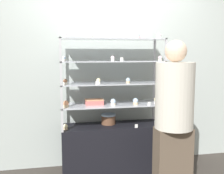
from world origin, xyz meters
TOP-DOWN VIEW (x-y plane):
  - ground_plane at (0.00, 0.00)m, footprint 20.00×20.00m
  - back_wall at (0.00, 0.35)m, footprint 8.00×0.05m
  - display_base at (0.00, 0.00)m, footprint 1.24×0.40m
  - display_riser_lower at (0.00, 0.00)m, footprint 1.24×0.40m
  - display_riser_middle at (0.00, 0.00)m, footprint 1.24×0.40m
  - display_riser_upper at (0.00, 0.00)m, footprint 1.24×0.40m
  - display_riser_top at (0.00, 0.00)m, footprint 1.24×0.40m
  - layer_cake_centerpiece at (-0.03, 0.06)m, footprint 0.18×0.18m
  - sheet_cake_frosted at (-0.22, 0.01)m, footprint 0.22×0.15m
  - cupcake_0 at (-0.57, -0.09)m, footprint 0.06×0.06m
  - cupcake_1 at (0.55, -0.08)m, footprint 0.06×0.06m
  - price_tag_0 at (0.26, -0.18)m, footprint 0.04×0.00m
  - cupcake_2 at (-0.56, -0.09)m, footprint 0.06×0.06m
  - cupcake_3 at (0.00, -0.07)m, footprint 0.06×0.06m
  - cupcake_4 at (0.28, -0.08)m, footprint 0.06×0.06m
  - cupcake_5 at (0.56, -0.05)m, footprint 0.06×0.06m
  - price_tag_1 at (0.42, -0.18)m, footprint 0.04×0.00m
  - cupcake_6 at (-0.56, -0.08)m, footprint 0.05×0.05m
  - cupcake_7 at (-0.18, -0.07)m, footprint 0.05×0.05m
  - cupcake_8 at (0.18, -0.07)m, footprint 0.05×0.05m
  - cupcake_9 at (0.57, -0.06)m, footprint 0.05×0.05m
  - price_tag_2 at (-0.21, -0.18)m, footprint 0.04×0.00m
  - cupcake_10 at (-0.57, -0.07)m, footprint 0.05×0.05m
  - cupcake_11 at (0.00, -0.04)m, footprint 0.05×0.05m
  - cupcake_12 at (0.57, -0.10)m, footprint 0.05×0.05m
  - price_tag_3 at (0.08, -0.18)m, footprint 0.04×0.00m
  - cupcake_13 at (-0.56, -0.03)m, footprint 0.06×0.06m
  - cupcake_14 at (-0.27, -0.07)m, footprint 0.06×0.06m
  - cupcake_15 at (0.01, -0.06)m, footprint 0.06×0.06m
  - cupcake_16 at (0.28, -0.10)m, footprint 0.06×0.06m
  - cupcake_17 at (0.57, -0.03)m, footprint 0.06×0.06m
  - price_tag_4 at (-0.13, -0.18)m, footprint 0.04×0.00m
  - donut_glazed at (0.34, -0.01)m, footprint 0.13×0.13m
  - customer_figure at (0.49, -0.72)m, footprint 0.38×0.38m

SIDE VIEW (x-z plane):
  - ground_plane at x=0.00m, z-range 0.00..0.00m
  - display_base at x=0.00m, z-range 0.00..0.62m
  - price_tag_0 at x=0.26m, z-range 0.62..0.66m
  - cupcake_0 at x=-0.57m, z-range 0.62..0.68m
  - cupcake_1 at x=0.55m, z-range 0.62..0.68m
  - layer_cake_centerpiece at x=-0.03m, z-range 0.62..0.75m
  - display_riser_lower at x=0.00m, z-range 0.73..1.00m
  - customer_figure at x=0.49m, z-range 0.06..1.69m
  - price_tag_1 at x=0.42m, z-range 0.88..0.93m
  - sheet_cake_frosted at x=-0.22m, z-range 0.88..0.95m
  - cupcake_2 at x=-0.56m, z-range 0.88..0.96m
  - cupcake_3 at x=0.00m, z-range 0.88..0.96m
  - cupcake_4 at x=0.28m, z-range 0.88..0.96m
  - cupcake_5 at x=0.56m, z-range 0.88..0.96m
  - display_riser_middle at x=0.00m, z-range 1.00..1.26m
  - price_tag_2 at x=-0.21m, z-range 1.15..1.19m
  - cupcake_6 at x=-0.56m, z-range 1.15..1.21m
  - cupcake_7 at x=-0.18m, z-range 1.15..1.21m
  - cupcake_8 at x=0.18m, z-range 1.15..1.21m
  - cupcake_9 at x=0.57m, z-range 1.15..1.21m
  - back_wall at x=0.00m, z-range 0.00..2.60m
  - display_riser_upper at x=0.00m, z-range 1.26..1.53m
  - price_tag_3 at x=0.08m, z-range 1.41..1.46m
  - cupcake_10 at x=-0.57m, z-range 1.41..1.47m
  - cupcake_11 at x=0.00m, z-range 1.41..1.47m
  - cupcake_12 at x=0.57m, z-range 1.41..1.47m
  - display_riser_top at x=0.00m, z-range 1.53..1.79m
  - donut_glazed at x=0.34m, z-range 1.68..1.71m
  - price_tag_4 at x=-0.13m, z-range 1.68..1.72m
  - cupcake_13 at x=-0.56m, z-range 1.68..1.75m
  - cupcake_14 at x=-0.27m, z-range 1.68..1.75m
  - cupcake_15 at x=0.01m, z-range 1.68..1.75m
  - cupcake_16 at x=0.28m, z-range 1.68..1.75m
  - cupcake_17 at x=0.57m, z-range 1.68..1.75m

